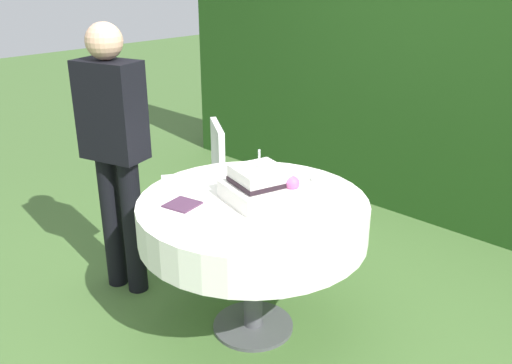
% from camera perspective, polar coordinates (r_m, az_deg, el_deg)
% --- Properties ---
extents(ground_plane, '(20.00, 20.00, 0.00)m').
position_cam_1_polar(ground_plane, '(3.18, -0.29, -14.68)').
color(ground_plane, '#476B33').
extents(foliage_hedge, '(5.13, 0.41, 2.22)m').
position_cam_1_polar(foliage_hedge, '(4.37, 19.35, 10.33)').
color(foliage_hedge, '#234C19').
rests_on(foliage_hedge, ground_plane).
extents(cake_table, '(1.18, 1.18, 0.77)m').
position_cam_1_polar(cake_table, '(2.84, -0.32, -3.86)').
color(cake_table, '#4C4C51').
rests_on(cake_table, ground_plane).
extents(wedding_cake, '(0.39, 0.39, 0.27)m').
position_cam_1_polar(wedding_cake, '(2.76, 0.42, -0.40)').
color(wedding_cake, white).
rests_on(wedding_cake, cake_table).
extents(serving_plate_near, '(0.13, 0.13, 0.01)m').
position_cam_1_polar(serving_plate_near, '(3.06, 6.88, 0.29)').
color(serving_plate_near, white).
rests_on(serving_plate_near, cake_table).
extents(serving_plate_far, '(0.12, 0.12, 0.01)m').
position_cam_1_polar(serving_plate_far, '(3.17, 3.11, 1.20)').
color(serving_plate_far, white).
rests_on(serving_plate_far, cake_table).
extents(napkin_stack, '(0.18, 0.18, 0.01)m').
position_cam_1_polar(napkin_stack, '(2.76, -7.59, -2.31)').
color(napkin_stack, '#4C2D47').
rests_on(napkin_stack, cake_table).
extents(garden_chair, '(0.56, 0.56, 0.89)m').
position_cam_1_polar(garden_chair, '(3.76, -5.41, 0.67)').
color(garden_chair, white).
rests_on(garden_chair, ground_plane).
extents(standing_person, '(0.40, 0.29, 1.60)m').
position_cam_1_polar(standing_person, '(3.23, -14.38, 3.78)').
color(standing_person, black).
rests_on(standing_person, ground_plane).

